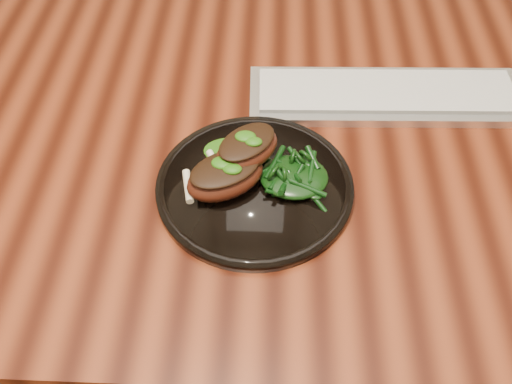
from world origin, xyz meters
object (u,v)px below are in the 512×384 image
(desk, at_px, (276,169))
(lamb_chop_front, at_px, (225,175))
(greens_heap, at_px, (294,174))
(keyboard, at_px, (386,95))
(plate, at_px, (255,186))

(desk, height_order, lamb_chop_front, lamb_chop_front)
(lamb_chop_front, relative_size, greens_heap, 1.38)
(lamb_chop_front, xyz_separation_m, keyboard, (0.24, 0.21, -0.03))
(keyboard, bearing_deg, lamb_chop_front, -138.82)
(plate, relative_size, keyboard, 0.62)
(greens_heap, bearing_deg, keyboard, 52.91)
(plate, bearing_deg, desk, 75.52)
(greens_heap, bearing_deg, plate, -174.81)
(plate, height_order, greens_heap, greens_heap)
(greens_heap, bearing_deg, lamb_chop_front, -171.00)
(lamb_chop_front, distance_m, greens_heap, 0.09)
(greens_heap, bearing_deg, desk, 101.55)
(keyboard, bearing_deg, plate, -135.08)
(plate, relative_size, lamb_chop_front, 2.09)
(desk, height_order, greens_heap, greens_heap)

